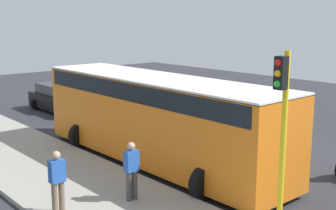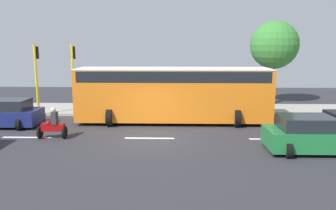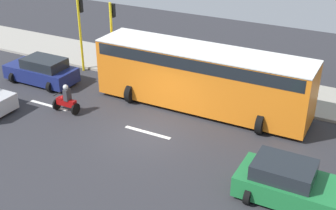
# 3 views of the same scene
# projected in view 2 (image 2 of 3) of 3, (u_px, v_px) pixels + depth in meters

# --- Properties ---
(ground_plane) EXTENTS (40.00, 60.00, 0.10)m
(ground_plane) POSITION_uv_depth(u_px,v_px,m) (150.00, 139.00, 15.94)
(ground_plane) COLOR #2D2D33
(sidewalk) EXTENTS (4.00, 60.00, 0.15)m
(sidewalk) POSITION_uv_depth(u_px,v_px,m) (158.00, 109.00, 22.81)
(sidewalk) COLOR #9E998E
(sidewalk) RESTS_ON ground
(lane_stripe_north) EXTENTS (0.20, 2.40, 0.01)m
(lane_stripe_north) POSITION_uv_depth(u_px,v_px,m) (274.00, 139.00, 15.78)
(lane_stripe_north) COLOR white
(lane_stripe_north) RESTS_ON ground
(lane_stripe_mid) EXTENTS (0.20, 2.40, 0.01)m
(lane_stripe_mid) POSITION_uv_depth(u_px,v_px,m) (150.00, 138.00, 15.93)
(lane_stripe_mid) COLOR white
(lane_stripe_mid) RESTS_ON ground
(lane_stripe_south) EXTENTS (0.20, 2.40, 0.01)m
(lane_stripe_south) POSITION_uv_depth(u_px,v_px,m) (27.00, 137.00, 16.09)
(lane_stripe_south) COLOR white
(lane_stripe_south) RESTS_ON ground
(car_green) EXTENTS (2.36, 3.83, 1.52)m
(car_green) POSITION_uv_depth(u_px,v_px,m) (311.00, 135.00, 13.86)
(car_green) COLOR #1E7238
(car_green) RESTS_ON ground
(car_dark_blue) EXTENTS (2.23, 4.24, 1.52)m
(car_dark_blue) POSITION_uv_depth(u_px,v_px,m) (2.00, 114.00, 18.17)
(car_dark_blue) COLOR navy
(car_dark_blue) RESTS_ON ground
(city_bus) EXTENTS (3.20, 11.00, 3.16)m
(city_bus) POSITION_uv_depth(u_px,v_px,m) (173.00, 91.00, 19.05)
(city_bus) COLOR orange
(city_bus) RESTS_ON ground
(motorcycle) EXTENTS (0.60, 1.30, 1.53)m
(motorcycle) POSITION_uv_depth(u_px,v_px,m) (53.00, 125.00, 15.82)
(motorcycle) COLOR black
(motorcycle) RESTS_ON ground
(pedestrian_near_signal) EXTENTS (0.40, 0.24, 1.69)m
(pedestrian_near_signal) POSITION_uv_depth(u_px,v_px,m) (137.00, 97.00, 22.12)
(pedestrian_near_signal) COLOR #3F3F3F
(pedestrian_near_signal) RESTS_ON sidewalk
(pedestrian_by_tree) EXTENTS (0.40, 0.24, 1.69)m
(pedestrian_by_tree) POSITION_uv_depth(u_px,v_px,m) (149.00, 93.00, 24.04)
(pedestrian_by_tree) COLOR #72604C
(pedestrian_by_tree) RESTS_ON sidewalk
(traffic_light_corner) EXTENTS (0.49, 0.24, 4.50)m
(traffic_light_corner) POSITION_uv_depth(u_px,v_px,m) (73.00, 70.00, 20.31)
(traffic_light_corner) COLOR yellow
(traffic_light_corner) RESTS_ON ground
(traffic_light_midblock) EXTENTS (0.49, 0.24, 4.50)m
(traffic_light_midblock) POSITION_uv_depth(u_px,v_px,m) (36.00, 70.00, 20.37)
(traffic_light_midblock) COLOR yellow
(traffic_light_midblock) RESTS_ON ground
(street_tree_center) EXTENTS (3.61, 3.61, 6.30)m
(street_tree_center) POSITION_uv_depth(u_px,v_px,m) (274.00, 45.00, 24.86)
(street_tree_center) COLOR brown
(street_tree_center) RESTS_ON ground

